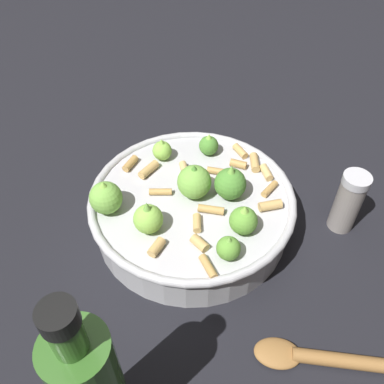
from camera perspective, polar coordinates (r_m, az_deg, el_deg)
name	(u,v)px	position (r m, az deg, el deg)	size (l,w,h in m)	color
ground_plane	(192,223)	(0.60, 0.00, -4.35)	(2.40, 2.40, 0.00)	black
cooking_pan	(192,207)	(0.57, -0.05, -2.05)	(0.28, 0.28, 0.11)	#B7B7BC
pepper_shaker	(348,202)	(0.60, 20.72, -1.29)	(0.04, 0.04, 0.10)	gray
wooden_spoon	(344,361)	(0.51, 20.20, -21.02)	(0.22, 0.09, 0.02)	olive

